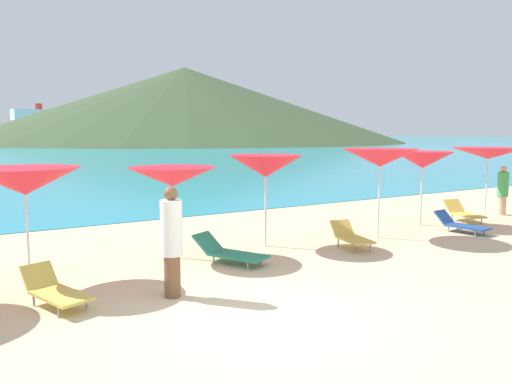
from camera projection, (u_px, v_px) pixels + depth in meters
ground_plane at (100, 225)px, 15.97m from camera, size 50.00×100.00×0.30m
headland_hill at (185, 105)px, 149.70m from camera, size 129.85×129.85×22.38m
umbrella_3 at (25, 181)px, 8.95m from camera, size 2.00×2.00×2.18m
umbrella_4 at (172, 177)px, 10.95m from camera, size 2.05×2.05×2.05m
umbrella_5 at (266, 166)px, 12.05m from camera, size 1.85×1.85×2.27m
umbrella_6 at (380, 158)px, 13.00m from camera, size 2.17×2.17×2.39m
umbrella_7 at (423, 160)px, 14.88m from camera, size 1.92×1.92×2.25m
umbrella_8 at (488, 153)px, 16.20m from camera, size 2.50×2.50×2.32m
lounge_chair_1 at (55, 290)px, 8.04m from camera, size 0.96×1.53×0.60m
lounge_chair_2 at (229, 252)px, 10.70m from camera, size 1.28×1.77×0.58m
lounge_chair_4 at (461, 224)px, 14.01m from camera, size 0.69×1.55×0.55m
lounge_chair_5 at (351, 236)px, 12.07m from camera, size 0.83×1.43×0.60m
lounge_chair_6 at (463, 212)px, 15.73m from camera, size 1.00×1.55×0.63m
beachgoer_0 at (172, 239)px, 8.38m from camera, size 0.37×0.37×1.91m
beachgoer_1 at (503, 189)px, 16.91m from camera, size 0.36×0.36×1.68m
cruise_ship at (52, 126)px, 254.18m from camera, size 51.12×17.27×17.46m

